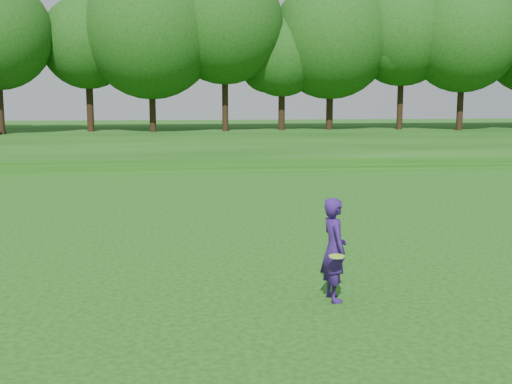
{
  "coord_description": "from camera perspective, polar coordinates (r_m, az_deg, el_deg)",
  "views": [
    {
      "loc": [
        1.49,
        -9.38,
        3.66
      ],
      "look_at": [
        2.83,
        5.3,
        1.3
      ],
      "focal_mm": 45.0,
      "sensor_mm": 36.0,
      "label": 1
    }
  ],
  "objects": [
    {
      "name": "ground",
      "position": [
        10.17,
        -13.59,
        -12.25
      ],
      "size": [
        140.0,
        140.0,
        0.0
      ],
      "primitive_type": "plane",
      "color": "#16460D",
      "rests_on": "ground"
    },
    {
      "name": "berm",
      "position": [
        43.53,
        -7.19,
        4.59
      ],
      "size": [
        130.0,
        30.0,
        0.6
      ],
      "primitive_type": "cube",
      "color": "#16460D",
      "rests_on": "ground"
    },
    {
      "name": "walking_path",
      "position": [
        29.64,
        -8.06,
        1.94
      ],
      "size": [
        130.0,
        1.6,
        0.04
      ],
      "primitive_type": "cube",
      "color": "gray",
      "rests_on": "ground"
    },
    {
      "name": "treeline",
      "position": [
        47.61,
        -7.21,
        14.37
      ],
      "size": [
        104.0,
        7.0,
        15.0
      ],
      "primitive_type": null,
      "color": "#0F4312",
      "rests_on": "berm"
    },
    {
      "name": "woman",
      "position": [
        11.27,
        6.95,
        -5.08
      ],
      "size": [
        0.53,
        0.95,
        1.82
      ],
      "color": "navy",
      "rests_on": "ground"
    }
  ]
}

